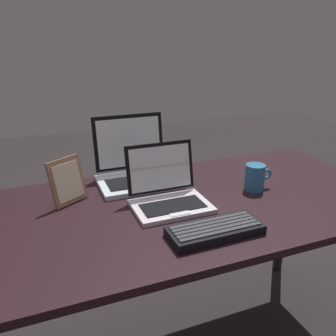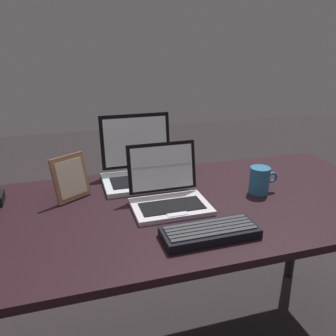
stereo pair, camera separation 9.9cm
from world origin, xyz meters
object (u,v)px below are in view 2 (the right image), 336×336
(external_keyboard, at_px, (210,232))
(photo_frame, at_px, (70,178))
(laptop_front, at_px, (168,194))
(coffee_mug, at_px, (260,180))
(laptop_rear, at_px, (141,168))

(external_keyboard, bearing_deg, photo_frame, 134.32)
(laptop_front, distance_m, coffee_mug, 0.37)
(laptop_front, bearing_deg, photo_frame, 155.26)
(laptop_rear, relative_size, external_keyboard, 1.09)
(photo_frame, xyz_separation_m, coffee_mug, (0.70, -0.15, -0.03))
(laptop_rear, relative_size, photo_frame, 1.93)
(external_keyboard, distance_m, coffee_mug, 0.40)
(external_keyboard, distance_m, photo_frame, 0.56)
(laptop_rear, xyz_separation_m, coffee_mug, (0.41, -0.26, -0.00))
(coffee_mug, bearing_deg, external_keyboard, -141.80)
(laptop_front, distance_m, external_keyboard, 0.25)
(external_keyboard, bearing_deg, laptop_front, 103.40)
(laptop_rear, bearing_deg, photo_frame, -159.56)
(laptop_front, xyz_separation_m, photo_frame, (-0.33, 0.15, 0.04))
(photo_frame, bearing_deg, external_keyboard, -45.68)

